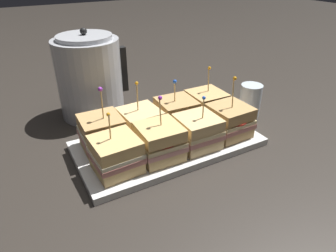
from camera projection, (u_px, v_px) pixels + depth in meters
name	position (u px, v px, depth m)	size (l,w,h in m)	color
ground_plane	(168.00, 146.00, 0.80)	(6.00, 6.00, 0.00)	#2D2823
serving_platter	(168.00, 143.00, 0.80)	(0.48, 0.25, 0.02)	silver
sandwich_front_far_left	(116.00, 155.00, 0.66)	(0.11, 0.11, 0.14)	tan
sandwich_front_center_left	(159.00, 142.00, 0.71)	(0.10, 0.10, 0.16)	tan
sandwich_front_center_right	(197.00, 132.00, 0.75)	(0.10, 0.10, 0.14)	#DBB77A
sandwich_front_far_right	(229.00, 121.00, 0.80)	(0.11, 0.11, 0.17)	tan
sandwich_back_far_left	(102.00, 133.00, 0.74)	(0.10, 0.10, 0.17)	tan
sandwich_back_center_left	(140.00, 124.00, 0.79)	(0.11, 0.11, 0.16)	#DBB77A
sandwich_back_center_right	(176.00, 114.00, 0.83)	(0.11, 0.11, 0.15)	tan
sandwich_back_far_right	(206.00, 106.00, 0.88)	(0.10, 0.10, 0.16)	tan
kettle_steel	(90.00, 77.00, 0.91)	(0.22, 0.19, 0.27)	#B7BABF
drinking_glass	(250.00, 100.00, 0.94)	(0.07, 0.07, 0.10)	silver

